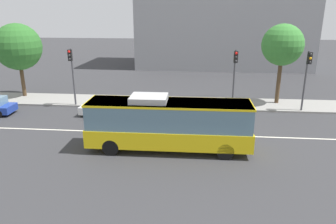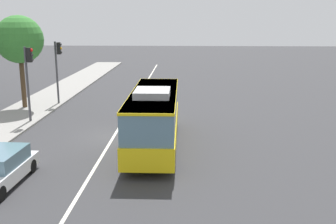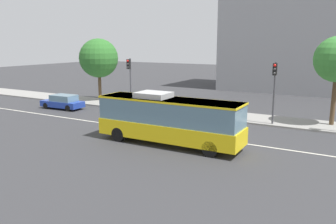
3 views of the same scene
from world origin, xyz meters
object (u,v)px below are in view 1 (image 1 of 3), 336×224
object	(u,v)px
transit_bus	(168,122)
sedan_white	(109,107)
street_tree_kerbside_centre	(283,45)
traffic_light_far_corner	(307,71)
street_tree_kerbside_left	(18,47)
traffic_light_near_corner	(235,70)
traffic_light_mid_block	(72,68)

from	to	relation	value
transit_bus	sedan_white	distance (m)	8.42
transit_bus	street_tree_kerbside_centre	distance (m)	14.75
sedan_white	traffic_light_far_corner	bearing A→B (deg)	-169.53
street_tree_kerbside_left	street_tree_kerbside_centre	world-z (taller)	street_tree_kerbside_centre
traffic_light_near_corner	traffic_light_mid_block	distance (m)	14.13
traffic_light_mid_block	street_tree_kerbside_left	world-z (taller)	street_tree_kerbside_left
traffic_light_near_corner	street_tree_kerbside_centre	size ratio (longest dim) A/B	0.72
sedan_white	street_tree_kerbside_centre	size ratio (longest dim) A/B	0.63
traffic_light_far_corner	sedan_white	bearing A→B (deg)	-87.12
traffic_light_mid_block	street_tree_kerbside_left	distance (m)	7.01
transit_bus	sedan_white	xyz separation A→B (m)	(-5.49, 6.29, -1.09)
street_tree_kerbside_left	street_tree_kerbside_centre	size ratio (longest dim) A/B	0.99
street_tree_kerbside_left	traffic_light_far_corner	bearing A→B (deg)	-5.76
sedan_white	street_tree_kerbside_centre	world-z (taller)	street_tree_kerbside_centre
traffic_light_mid_block	traffic_light_far_corner	size ratio (longest dim) A/B	1.00
traffic_light_near_corner	street_tree_kerbside_centre	world-z (taller)	street_tree_kerbside_centre
sedan_white	traffic_light_mid_block	xyz separation A→B (m)	(-3.80, 2.27, 2.84)
traffic_light_near_corner	street_tree_kerbside_centre	distance (m)	5.17
transit_bus	sedan_white	bearing A→B (deg)	130.82
sedan_white	street_tree_kerbside_centre	bearing A→B (deg)	-159.84
sedan_white	traffic_light_far_corner	xyz separation A→B (m)	(16.19, 2.37, 2.84)
sedan_white	street_tree_kerbside_left	bearing A→B (deg)	-24.30
transit_bus	traffic_light_far_corner	size ratio (longest dim) A/B	1.93
traffic_light_far_corner	street_tree_kerbside_centre	world-z (taller)	street_tree_kerbside_centre
street_tree_kerbside_left	street_tree_kerbside_centre	bearing A→B (deg)	-0.63
traffic_light_far_corner	street_tree_kerbside_left	world-z (taller)	street_tree_kerbside_left
traffic_light_mid_block	street_tree_kerbside_centre	xyz separation A→B (m)	(18.40, 2.48, 1.84)
traffic_light_near_corner	street_tree_kerbside_left	xyz separation A→B (m)	(-20.41, 2.52, 1.42)
street_tree_kerbside_left	traffic_light_near_corner	bearing A→B (deg)	-7.05
traffic_light_near_corner	traffic_light_mid_block	bearing A→B (deg)	-90.31
sedan_white	transit_bus	bearing A→B (deg)	133.29
street_tree_kerbside_left	street_tree_kerbside_centre	distance (m)	24.69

